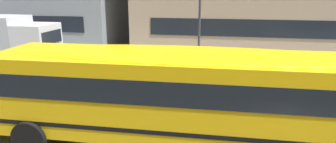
% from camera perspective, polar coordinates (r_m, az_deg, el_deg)
% --- Properties ---
extents(ground_plane, '(400.00, 400.00, 0.00)m').
position_cam_1_polar(ground_plane, '(10.16, 0.25, -8.76)').
color(ground_plane, '#54514F').
extents(sidewalk_far, '(120.00, 3.00, 0.01)m').
position_cam_1_polar(sidewalk_far, '(17.80, 4.82, 1.99)').
color(sidewalk_far, gray).
rests_on(sidewalk_far, ground_plane).
extents(lane_centreline, '(110.00, 0.16, 0.01)m').
position_cam_1_polar(lane_centreline, '(10.16, 0.25, -8.75)').
color(lane_centreline, silver).
rests_on(lane_centreline, ground_plane).
extents(school_bus, '(12.28, 2.91, 2.74)m').
position_cam_1_polar(school_bus, '(7.86, 1.85, -3.50)').
color(school_bus, yellow).
rests_on(school_bus, ground_plane).
extents(box_truck, '(6.05, 2.47, 2.82)m').
position_cam_1_polar(box_truck, '(19.14, -29.77, 5.63)').
color(box_truck, silver).
rests_on(box_truck, ground_plane).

